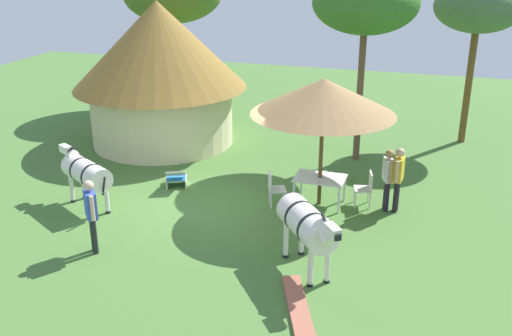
# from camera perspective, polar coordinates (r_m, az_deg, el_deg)

# --- Properties ---
(ground_plane) EXTENTS (36.00, 36.00, 0.00)m
(ground_plane) POSITION_cam_1_polar(r_m,az_deg,el_deg) (15.15, -3.32, -3.55)
(ground_plane) COLOR #477133
(thatched_hut) EXTENTS (5.61, 5.61, 4.63)m
(thatched_hut) POSITION_cam_1_polar(r_m,az_deg,el_deg) (19.43, -9.33, 9.61)
(thatched_hut) COLOR beige
(thatched_hut) RESTS_ON ground_plane
(shade_umbrella) EXTENTS (3.56, 3.56, 3.28)m
(shade_umbrella) POSITION_cam_1_polar(r_m,az_deg,el_deg) (14.31, 6.57, 6.92)
(shade_umbrella) COLOR #513E1C
(shade_umbrella) RESTS_ON ground_plane
(patio_dining_table) EXTENTS (1.28, 0.90, 0.74)m
(patio_dining_table) POSITION_cam_1_polar(r_m,az_deg,el_deg) (14.99, 6.22, -1.21)
(patio_dining_table) COLOR silver
(patio_dining_table) RESTS_ON ground_plane
(patio_chair_east_end) EXTENTS (0.51, 0.52, 0.90)m
(patio_chair_east_end) POSITION_cam_1_polar(r_m,az_deg,el_deg) (15.13, 10.64, -1.78)
(patio_chair_east_end) COLOR silver
(patio_chair_east_end) RESTS_ON ground_plane
(patio_chair_west_end) EXTENTS (0.56, 0.57, 0.90)m
(patio_chair_west_end) POSITION_cam_1_polar(r_m,az_deg,el_deg) (14.86, 1.77, -1.84)
(patio_chair_west_end) COLOR white
(patio_chair_west_end) RESTS_ON ground_plane
(guest_beside_umbrella) EXTENTS (0.25, 0.59, 1.67)m
(guest_beside_umbrella) POSITION_cam_1_polar(r_m,az_deg,el_deg) (14.79, 13.65, -0.56)
(guest_beside_umbrella) COLOR black
(guest_beside_umbrella) RESTS_ON ground_plane
(guest_behind_table) EXTENTS (0.33, 0.55, 1.61)m
(guest_behind_table) POSITION_cam_1_polar(r_m,az_deg,el_deg) (14.80, 12.70, -0.60)
(guest_behind_table) COLOR black
(guest_behind_table) RESTS_ON ground_plane
(standing_watcher) EXTENTS (0.46, 0.48, 1.67)m
(standing_watcher) POSITION_cam_1_polar(r_m,az_deg,el_deg) (12.96, -15.73, -3.92)
(standing_watcher) COLOR black
(standing_watcher) RESTS_ON ground_plane
(striped_lounge_chair) EXTENTS (0.81, 0.96, 0.60)m
(striped_lounge_chair) POSITION_cam_1_polar(r_m,az_deg,el_deg) (16.27, -7.76, -0.95)
(striped_lounge_chair) COLOR #2572B6
(striped_lounge_chair) RESTS_ON ground_plane
(zebra_nearest_camera) EXTENTS (2.02, 1.38, 1.47)m
(zebra_nearest_camera) POSITION_cam_1_polar(r_m,az_deg,el_deg) (15.25, -16.23, -0.43)
(zebra_nearest_camera) COLOR silver
(zebra_nearest_camera) RESTS_ON ground_plane
(zebra_by_umbrella) EXTENTS (1.61, 1.90, 1.58)m
(zebra_by_umbrella) POSITION_cam_1_polar(r_m,az_deg,el_deg) (11.79, 5.07, -5.53)
(zebra_by_umbrella) COLOR silver
(zebra_by_umbrella) RESTS_ON ground_plane
(acacia_tree_left_background) EXTENTS (2.75, 2.75, 5.26)m
(acacia_tree_left_background) POSITION_cam_1_polar(r_m,az_deg,el_deg) (20.18, 20.82, 14.36)
(acacia_tree_left_background) COLOR brown
(acacia_tree_left_background) RESTS_ON ground_plane
(acacia_tree_far_lawn) EXTENTS (3.04, 3.04, 5.63)m
(acacia_tree_far_lawn) POSITION_cam_1_polar(r_m,az_deg,el_deg) (17.51, 10.61, 15.48)
(acacia_tree_far_lawn) COLOR brown
(acacia_tree_far_lawn) RESTS_ON ground_plane
(brick_patio_kerb) EXTENTS (1.37, 2.73, 0.08)m
(brick_patio_kerb) POSITION_cam_1_polar(r_m,az_deg,el_deg) (10.82, 4.38, -14.40)
(brick_patio_kerb) COLOR #A05B46
(brick_patio_kerb) RESTS_ON ground_plane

